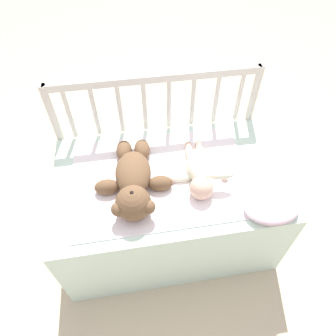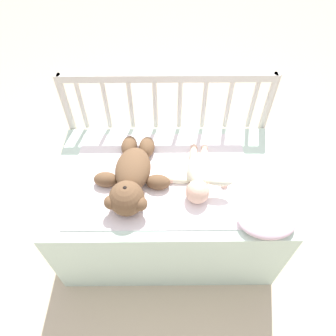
% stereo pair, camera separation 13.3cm
% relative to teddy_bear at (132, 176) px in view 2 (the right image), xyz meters
% --- Properties ---
extents(ground_plane, '(12.00, 12.00, 0.00)m').
position_rel_teddy_bear_xyz_m(ground_plane, '(0.16, 0.05, -0.54)').
color(ground_plane, '#C6B293').
extents(crib_mattress, '(1.06, 0.66, 0.48)m').
position_rel_teddy_bear_xyz_m(crib_mattress, '(0.16, 0.05, -0.30)').
color(crib_mattress, silver).
rests_on(crib_mattress, ground_plane).
extents(crib_rail, '(1.06, 0.04, 0.80)m').
position_rel_teddy_bear_xyz_m(crib_rail, '(0.16, 0.40, 0.02)').
color(crib_rail, beige).
rests_on(crib_rail, ground_plane).
extents(blanket, '(0.81, 0.56, 0.01)m').
position_rel_teddy_bear_xyz_m(blanket, '(0.13, 0.05, -0.06)').
color(blanket, white).
rests_on(blanket, crib_mattress).
extents(teddy_bear, '(0.34, 0.47, 0.15)m').
position_rel_teddy_bear_xyz_m(teddy_bear, '(0.00, 0.00, 0.00)').
color(teddy_bear, brown).
rests_on(teddy_bear, crib_mattress).
extents(baby, '(0.28, 0.36, 0.10)m').
position_rel_teddy_bear_xyz_m(baby, '(0.29, 0.02, -0.01)').
color(baby, '#EAEACC').
rests_on(baby, crib_mattress).
extents(small_pillow, '(0.23, 0.17, 0.06)m').
position_rel_teddy_bear_xyz_m(small_pillow, '(0.55, -0.21, -0.03)').
color(small_pillow, silver).
rests_on(small_pillow, crib_mattress).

